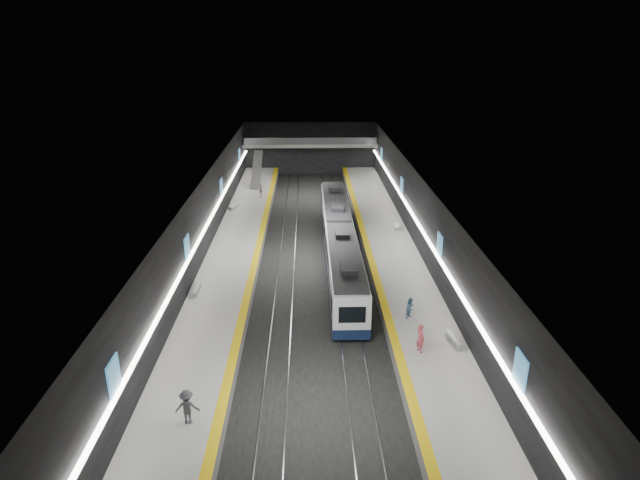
{
  "coord_description": "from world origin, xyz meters",
  "views": [
    {
      "loc": [
        -0.46,
        -47.02,
        20.02
      ],
      "look_at": [
        0.66,
        -0.09,
        2.2
      ],
      "focal_mm": 30.0,
      "sensor_mm": 36.0,
      "label": 1
    }
  ],
  "objects_px": {
    "bench_left_near": "(195,290)",
    "bench_left_far": "(233,207)",
    "train": "(339,239)",
    "bench_right_near": "(455,340)",
    "passenger_left_a": "(261,191)",
    "bench_right_far": "(397,227)",
    "passenger_left_b": "(187,407)",
    "escalator": "(257,169)",
    "passenger_right_a": "(420,338)",
    "passenger_right_b": "(410,308)"
  },
  "relations": [
    {
      "from": "escalator",
      "to": "bench_right_far",
      "type": "bearing_deg",
      "value": -50.0
    },
    {
      "from": "passenger_left_a",
      "to": "bench_right_far",
      "type": "bearing_deg",
      "value": 26.7
    },
    {
      "from": "bench_left_far",
      "to": "bench_right_far",
      "type": "bearing_deg",
      "value": -2.8
    },
    {
      "from": "passenger_right_a",
      "to": "passenger_left_b",
      "type": "height_order",
      "value": "passenger_right_a"
    },
    {
      "from": "bench_right_near",
      "to": "bench_left_far",
      "type": "bearing_deg",
      "value": 112.84
    },
    {
      "from": "train",
      "to": "bench_right_near",
      "type": "distance_m",
      "value": 17.97
    },
    {
      "from": "bench_left_far",
      "to": "bench_right_far",
      "type": "height_order",
      "value": "bench_left_far"
    },
    {
      "from": "bench_left_far",
      "to": "bench_right_near",
      "type": "distance_m",
      "value": 35.55
    },
    {
      "from": "bench_right_near",
      "to": "passenger_right_b",
      "type": "relative_size",
      "value": 1.22
    },
    {
      "from": "train",
      "to": "bench_right_near",
      "type": "bearing_deg",
      "value": -67.89
    },
    {
      "from": "bench_left_near",
      "to": "bench_left_far",
      "type": "relative_size",
      "value": 1.19
    },
    {
      "from": "bench_right_far",
      "to": "escalator",
      "type": "bearing_deg",
      "value": 140.45
    },
    {
      "from": "bench_left_near",
      "to": "bench_right_far",
      "type": "height_order",
      "value": "bench_left_near"
    },
    {
      "from": "passenger_left_a",
      "to": "passenger_left_b",
      "type": "bearing_deg",
      "value": -25.39
    },
    {
      "from": "bench_right_near",
      "to": "passenger_right_a",
      "type": "bearing_deg",
      "value": -168.92
    },
    {
      "from": "bench_left_far",
      "to": "passenger_left_b",
      "type": "distance_m",
      "value": 37.81
    },
    {
      "from": "bench_right_near",
      "to": "passenger_left_b",
      "type": "bearing_deg",
      "value": -163.98
    },
    {
      "from": "escalator",
      "to": "bench_right_near",
      "type": "bearing_deg",
      "value": -68.49
    },
    {
      "from": "bench_right_near",
      "to": "passenger_left_b",
      "type": "distance_m",
      "value": 17.74
    },
    {
      "from": "passenger_right_a",
      "to": "bench_left_near",
      "type": "bearing_deg",
      "value": 37.6
    },
    {
      "from": "bench_left_far",
      "to": "passenger_left_b",
      "type": "relative_size",
      "value": 0.87
    },
    {
      "from": "escalator",
      "to": "passenger_right_a",
      "type": "bearing_deg",
      "value": -71.91
    },
    {
      "from": "bench_left_near",
      "to": "passenger_left_b",
      "type": "height_order",
      "value": "passenger_left_b"
    },
    {
      "from": "bench_right_far",
      "to": "passenger_right_b",
      "type": "height_order",
      "value": "passenger_right_b"
    },
    {
      "from": "bench_left_far",
      "to": "bench_left_near",
      "type": "bearing_deg",
      "value": -71.08
    },
    {
      "from": "bench_right_near",
      "to": "bench_right_far",
      "type": "distance_m",
      "value": 22.84
    },
    {
      "from": "train",
      "to": "passenger_right_b",
      "type": "relative_size",
      "value": 19.16
    },
    {
      "from": "passenger_right_b",
      "to": "escalator",
      "type": "bearing_deg",
      "value": 63.09
    },
    {
      "from": "escalator",
      "to": "bench_right_near",
      "type": "relative_size",
      "value": 4.17
    },
    {
      "from": "escalator",
      "to": "passenger_right_b",
      "type": "xyz_separation_m",
      "value": [
        14.38,
        -38.96,
        -1.12
      ]
    },
    {
      "from": "bench_left_near",
      "to": "passenger_right_b",
      "type": "bearing_deg",
      "value": -14.36
    },
    {
      "from": "bench_right_far",
      "to": "bench_left_near",
      "type": "bearing_deg",
      "value": -130.84
    },
    {
      "from": "bench_right_near",
      "to": "passenger_right_a",
      "type": "height_order",
      "value": "passenger_right_a"
    },
    {
      "from": "passenger_right_b",
      "to": "passenger_left_a",
      "type": "height_order",
      "value": "passenger_left_a"
    },
    {
      "from": "bench_left_near",
      "to": "bench_right_near",
      "type": "bearing_deg",
      "value": -22.3
    },
    {
      "from": "train",
      "to": "passenger_left_a",
      "type": "xyz_separation_m",
      "value": [
        -8.92,
        18.48,
        -0.33
      ]
    },
    {
      "from": "bench_right_far",
      "to": "bench_right_near",
      "type": "bearing_deg",
      "value": -78.94
    },
    {
      "from": "passenger_left_a",
      "to": "passenger_left_b",
      "type": "relative_size",
      "value": 0.88
    },
    {
      "from": "escalator",
      "to": "train",
      "type": "bearing_deg",
      "value": -68.88
    },
    {
      "from": "bench_left_near",
      "to": "bench_left_far",
      "type": "xyz_separation_m",
      "value": [
        0.17,
        22.3,
        -0.04
      ]
    },
    {
      "from": "train",
      "to": "bench_right_near",
      "type": "relative_size",
      "value": 15.65
    },
    {
      "from": "bench_right_far",
      "to": "passenger_right_a",
      "type": "bearing_deg",
      "value": -85.13
    },
    {
      "from": "train",
      "to": "bench_left_far",
      "type": "bearing_deg",
      "value": 130.84
    },
    {
      "from": "escalator",
      "to": "passenger_left_b",
      "type": "distance_m",
      "value": 49.93
    },
    {
      "from": "bench_left_far",
      "to": "passenger_right_a",
      "type": "height_order",
      "value": "passenger_right_a"
    },
    {
      "from": "bench_left_far",
      "to": "passenger_right_b",
      "type": "xyz_separation_m",
      "value": [
        16.21,
        -26.75,
        0.58
      ]
    },
    {
      "from": "bench_left_near",
      "to": "bench_left_far",
      "type": "height_order",
      "value": "bench_left_near"
    },
    {
      "from": "escalator",
      "to": "passenger_left_a",
      "type": "xyz_separation_m",
      "value": [
        1.08,
        -7.41,
        -1.04
      ]
    },
    {
      "from": "bench_left_far",
      "to": "passenger_left_a",
      "type": "height_order",
      "value": "passenger_left_a"
    },
    {
      "from": "escalator",
      "to": "passenger_left_b",
      "type": "height_order",
      "value": "escalator"
    }
  ]
}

